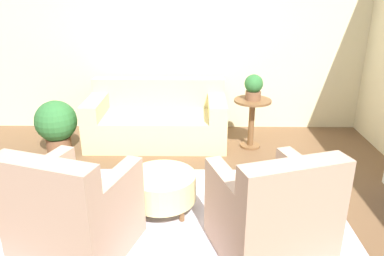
% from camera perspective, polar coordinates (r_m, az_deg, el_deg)
% --- Properties ---
extents(ground_plane, '(16.00, 16.00, 0.00)m').
position_cam_1_polar(ground_plane, '(3.77, -2.45, -13.75)').
color(ground_plane, brown).
extents(wall_back, '(9.12, 0.12, 2.80)m').
position_cam_1_polar(wall_back, '(5.77, -1.27, 13.57)').
color(wall_back, beige).
rests_on(wall_back, ground_plane).
extents(rug, '(3.32, 2.07, 0.01)m').
position_cam_1_polar(rug, '(3.77, -2.45, -13.69)').
color(rug, '#BCB2C1').
rests_on(rug, ground_plane).
extents(couch, '(1.94, 0.95, 0.86)m').
position_cam_1_polar(couch, '(5.42, -5.29, 1.14)').
color(couch, beige).
rests_on(couch, ground_plane).
extents(armchair_left, '(1.05, 1.06, 0.98)m').
position_cam_1_polar(armchair_left, '(3.30, -17.64, -12.58)').
color(armchair_left, tan).
rests_on(armchair_left, rug).
extents(armchair_right, '(1.05, 1.06, 0.98)m').
position_cam_1_polar(armchair_right, '(3.21, 12.04, -13.10)').
color(armchair_right, tan).
rests_on(armchair_right, rug).
extents(ottoman_table, '(0.68, 0.68, 0.39)m').
position_cam_1_polar(ottoman_table, '(3.79, -4.58, -8.93)').
color(ottoman_table, beige).
rests_on(ottoman_table, rug).
extents(side_table, '(0.51, 0.51, 0.69)m').
position_cam_1_polar(side_table, '(5.21, 9.10, 1.90)').
color(side_table, brown).
rests_on(side_table, ground_plane).
extents(potted_plant_on_side_table, '(0.25, 0.25, 0.35)m').
position_cam_1_polar(potted_plant_on_side_table, '(5.09, 9.37, 6.24)').
color(potted_plant_on_side_table, brown).
rests_on(potted_plant_on_side_table, side_table).
extents(potted_plant_floor, '(0.56, 0.56, 0.71)m').
position_cam_1_polar(potted_plant_floor, '(5.36, -19.99, 0.63)').
color(potted_plant_floor, brown).
rests_on(potted_plant_floor, ground_plane).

